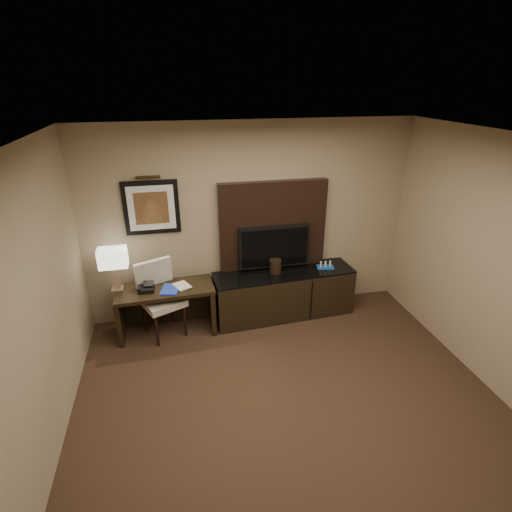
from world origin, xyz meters
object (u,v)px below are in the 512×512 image
object	(u,v)px
credenza	(283,293)
table_lamp	(114,267)
desk	(167,310)
desk_chair	(163,300)
desk_phone	(146,287)
tv	(274,247)
ice_bucket	(275,266)
minibar_tray	(325,265)

from	to	relation	value
credenza	table_lamp	distance (m)	2.32
desk	credenza	xyz separation A→B (m)	(1.64, 0.10, 0.01)
desk	desk_chair	world-z (taller)	desk_chair
desk	desk_phone	distance (m)	0.45
desk_chair	desk_phone	world-z (taller)	desk_chair
tv	desk_chair	world-z (taller)	tv
credenza	ice_bucket	xyz separation A→B (m)	(-0.12, 0.02, 0.43)
ice_bucket	minibar_tray	bearing A→B (deg)	-1.12
desk_chair	ice_bucket	distance (m)	1.59
tv	desk_phone	distance (m)	1.80
desk	credenza	distance (m)	1.64
desk	tv	bearing A→B (deg)	6.38
tv	desk_phone	world-z (taller)	tv
credenza	table_lamp	world-z (taller)	table_lamp
desk	table_lamp	world-z (taller)	table_lamp
credenza	desk_chair	xyz separation A→B (m)	(-1.68, -0.14, 0.17)
desk_chair	ice_bucket	bearing A→B (deg)	-18.24
desk_phone	tv	bearing A→B (deg)	12.02
credenza	ice_bucket	bearing A→B (deg)	167.19
table_lamp	minibar_tray	world-z (taller)	table_lamp
credenza	desk_chair	bearing A→B (deg)	-178.81
desk_chair	minibar_tray	bearing A→B (deg)	-20.48
minibar_tray	desk_phone	bearing A→B (deg)	-176.98
table_lamp	ice_bucket	bearing A→B (deg)	0.39
ice_bucket	table_lamp	bearing A→B (deg)	-179.61
desk	ice_bucket	distance (m)	1.59
tv	minibar_tray	bearing A→B (deg)	-10.51
desk	credenza	bearing A→B (deg)	0.95
table_lamp	desk_phone	distance (m)	0.47
table_lamp	ice_bucket	distance (m)	2.12
desk_phone	ice_bucket	world-z (taller)	ice_bucket
tv	desk_chair	bearing A→B (deg)	-169.86
desk_chair	desk_phone	xyz separation A→B (m)	(-0.19, 0.02, 0.21)
desk	desk_chair	xyz separation A→B (m)	(-0.04, -0.04, 0.18)
credenza	desk_phone	world-z (taller)	desk_phone
credenza	desk_chair	world-z (taller)	desk_chair
tv	ice_bucket	world-z (taller)	tv
desk_chair	tv	bearing A→B (deg)	-13.98
desk	desk_chair	distance (m)	0.19
credenza	minibar_tray	xyz separation A→B (m)	(0.61, 0.01, 0.38)
desk_phone	ice_bucket	distance (m)	1.75
desk_phone	minibar_tray	bearing A→B (deg)	6.44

